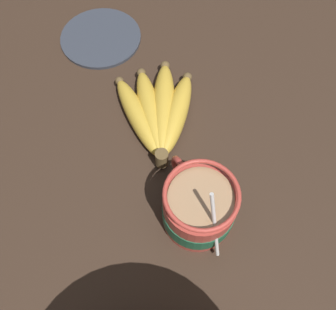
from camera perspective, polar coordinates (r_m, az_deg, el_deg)
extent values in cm
cube|color=#332319|center=(58.10, 1.85, -5.42)|extent=(130.02, 130.02, 2.83)
cylinder|color=#B23D33|center=(51.44, 5.08, -8.03)|extent=(9.76, 9.76, 8.15)
cylinder|color=#195638|center=(52.14, 5.01, -8.30)|extent=(9.96, 9.96, 3.33)
torus|color=#B23D33|center=(52.66, 2.27, -2.40)|extent=(5.46, 0.90, 5.46)
cylinder|color=#997551|center=(47.54, 5.47, -6.34)|extent=(8.56, 8.56, 0.40)
torus|color=#B23D33|center=(46.38, 5.60, -5.78)|extent=(9.76, 9.76, 0.60)
cylinder|color=silver|center=(47.27, 7.59, -10.63)|extent=(4.83, 0.50, 12.20)
ellipsoid|color=silver|center=(53.46, 5.70, -10.51)|extent=(3.00, 2.00, 0.80)
cylinder|color=brown|center=(55.78, -0.97, -0.50)|extent=(2.00, 2.00, 3.00)
ellipsoid|color=gold|center=(60.92, 1.24, 6.26)|extent=(14.33, 12.70, 3.55)
sphere|color=brown|center=(65.50, 2.96, 11.76)|extent=(1.60, 1.60, 1.60)
ellipsoid|color=gold|center=(61.56, -0.67, 7.26)|extent=(17.39, 11.03, 3.68)
sphere|color=brown|center=(66.96, -0.45, 13.44)|extent=(1.66, 1.66, 1.66)
ellipsoid|color=gold|center=(61.29, -2.71, 6.62)|extent=(16.84, 6.98, 3.46)
sphere|color=brown|center=(66.25, -4.09, 12.39)|extent=(1.56, 1.56, 1.56)
ellipsoid|color=gold|center=(60.99, -4.58, 5.87)|extent=(16.11, 3.53, 3.29)
sphere|color=brown|center=(65.60, -7.42, 11.13)|extent=(1.48, 1.48, 1.48)
cylinder|color=#333842|center=(74.75, -10.20, 17.20)|extent=(15.07, 15.07, 0.60)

